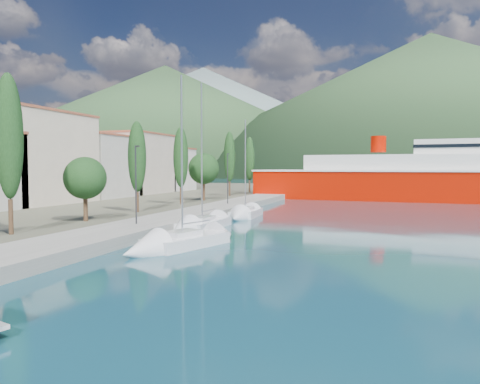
% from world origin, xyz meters
% --- Properties ---
extents(ground, '(1400.00, 1400.00, 0.00)m').
position_xyz_m(ground, '(0.00, 120.00, 0.00)').
color(ground, '#124152').
extents(quay, '(5.00, 88.00, 0.80)m').
position_xyz_m(quay, '(-9.00, 26.00, 0.40)').
color(quay, gray).
rests_on(quay, ground).
extents(town_buildings, '(9.20, 69.20, 11.30)m').
position_xyz_m(town_buildings, '(-32.00, 36.91, 5.57)').
color(town_buildings, beige).
rests_on(town_buildings, land_strip).
extents(tree_row, '(4.20, 64.99, 10.69)m').
position_xyz_m(tree_row, '(-14.34, 32.12, 5.81)').
color(tree_row, '#47301E').
rests_on(tree_row, land_strip).
extents(lamp_posts, '(0.15, 45.96, 6.06)m').
position_xyz_m(lamp_posts, '(-9.00, 14.96, 4.08)').
color(lamp_posts, '#2D2D33').
rests_on(lamp_posts, quay).
extents(sailboat_near, '(4.91, 8.68, 11.96)m').
position_xyz_m(sailboat_near, '(-3.52, 9.71, 0.32)').
color(sailboat_near, silver).
rests_on(sailboat_near, ground).
extents(sailboat_mid, '(2.73, 9.15, 13.05)m').
position_xyz_m(sailboat_mid, '(-5.33, 18.23, 0.31)').
color(sailboat_mid, silver).
rests_on(sailboat_mid, ground).
extents(sailboat_far, '(2.71, 7.59, 11.02)m').
position_xyz_m(sailboat_far, '(-4.57, 28.80, 0.31)').
color(sailboat_far, silver).
rests_on(sailboat_far, ground).
extents(ferry, '(54.79, 15.35, 10.75)m').
position_xyz_m(ferry, '(15.47, 62.13, 3.27)').
color(ferry, '#B41000').
rests_on(ferry, ground).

